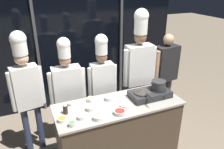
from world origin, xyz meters
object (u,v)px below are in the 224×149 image
prep_bowl_carrots (62,119)px  prep_bowl_chicken (71,103)px  chef_line (102,79)px  frying_pan (142,91)px  prep_bowl_bell_pepper (120,112)px  squeeze_bottle_soy (65,109)px  prep_bowl_scallions (72,124)px  portable_stove (150,94)px  chef_pastry (139,63)px  person_guest (166,69)px  stock_pot (158,85)px  chef_sous (67,86)px  prep_bowl_rice (91,108)px  prep_bowl_ginger (98,118)px  prep_bowl_garlic (82,117)px  prep_bowl_shrimp (109,98)px  prep_bowl_mushrooms (91,99)px  chef_head (26,84)px  prep_bowl_noodles (125,106)px

prep_bowl_carrots → prep_bowl_chicken: 0.38m
prep_bowl_chicken → chef_line: size_ratio=0.05×
frying_pan → prep_bowl_bell_pepper: bearing=-153.4°
prep_bowl_carrots → prep_bowl_bell_pepper: size_ratio=0.71×
squeeze_bottle_soy → prep_bowl_scallions: squeeze_bottle_soy is taller
portable_stove → prep_bowl_scallions: portable_stove is taller
chef_pastry → person_guest: bearing=-174.1°
stock_pot → chef_sous: size_ratio=0.13×
prep_bowl_rice → chef_line: size_ratio=0.07×
prep_bowl_ginger → chef_line: size_ratio=0.06×
prep_bowl_garlic → prep_bowl_chicken: 0.38m
prep_bowl_carrots → prep_bowl_scallions: 0.17m
prep_bowl_bell_pepper → prep_bowl_rice: bearing=143.8°
prep_bowl_shrimp → chef_pastry: size_ratio=0.06×
prep_bowl_mushrooms → frying_pan: bearing=-17.5°
prep_bowl_carrots → prep_bowl_chicken: (0.19, 0.33, -0.00)m
prep_bowl_ginger → chef_pastry: chef_pastry is taller
prep_bowl_bell_pepper → chef_sous: chef_sous is taller
prep_bowl_garlic → prep_bowl_bell_pepper: size_ratio=0.68×
prep_bowl_garlic → chef_head: bearing=126.7°
portable_stove → prep_bowl_ginger: 0.94m
prep_bowl_rice → person_guest: size_ratio=0.08×
prep_bowl_shrimp → prep_bowl_rice: bearing=-154.9°
squeeze_bottle_soy → prep_bowl_garlic: (0.16, -0.20, -0.04)m
prep_bowl_scallions → chef_sous: bearing=80.9°
portable_stove → prep_bowl_mushrooms: portable_stove is taller
squeeze_bottle_soy → prep_bowl_scallions: bearing=-86.8°
prep_bowl_carrots → chef_line: 1.05m
stock_pot → squeeze_bottle_soy: 1.39m
stock_pot → chef_sous: 1.39m
prep_bowl_garlic → prep_bowl_rice: bearing=41.7°
chef_sous → portable_stove: bearing=149.5°
prep_bowl_scallions → squeeze_bottle_soy: bearing=93.2°
frying_pan → prep_bowl_scallions: size_ratio=4.39×
prep_bowl_ginger → portable_stove: bearing=15.1°
frying_pan → prep_bowl_mushrooms: bearing=162.5°
prep_bowl_chicken → chef_pastry: 1.35m
prep_bowl_noodles → person_guest: bearing=32.4°
prep_bowl_garlic → prep_bowl_mushrooms: bearing=57.2°
squeeze_bottle_soy → prep_bowl_mushrooms: size_ratio=1.38×
chef_sous → prep_bowl_carrots: bearing=73.7°
prep_bowl_noodles → chef_pastry: size_ratio=0.07×
stock_pot → prep_bowl_shrimp: bearing=168.2°
portable_stove → prep_bowl_bell_pepper: (-0.60, -0.24, -0.02)m
prep_bowl_shrimp → prep_bowl_noodles: 0.31m
chef_sous → frying_pan: bearing=145.8°
portable_stove → prep_bowl_rice: size_ratio=4.71×
prep_bowl_mushrooms → prep_bowl_chicken: prep_bowl_mushrooms is taller
prep_bowl_garlic → prep_bowl_mushrooms: prep_bowl_mushrooms is taller
prep_bowl_shrimp → chef_head: 1.20m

